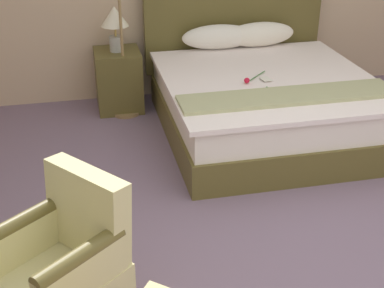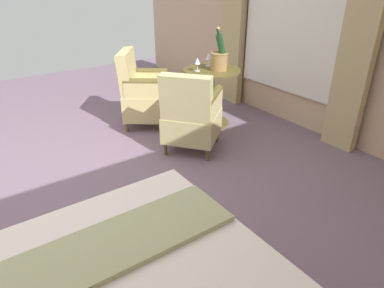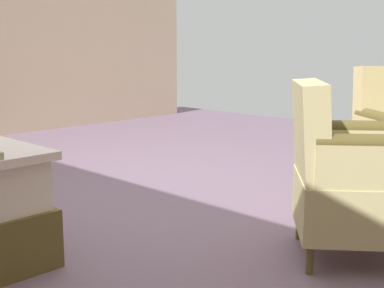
% 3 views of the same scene
% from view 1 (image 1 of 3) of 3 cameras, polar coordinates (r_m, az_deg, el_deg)
% --- Properties ---
extents(ground_plane, '(8.02, 8.02, 0.00)m').
position_cam_1_polar(ground_plane, '(3.37, 16.43, -14.49)').
color(ground_plane, slate).
extents(bed, '(1.87, 2.06, 1.24)m').
position_cam_1_polar(bed, '(4.96, 7.38, 5.10)').
color(bed, brown).
rests_on(bed, ground).
extents(nightstand, '(0.47, 0.47, 0.60)m').
position_cam_1_polar(nightstand, '(5.44, -7.83, 6.77)').
color(nightstand, brown).
rests_on(nightstand, ground).
extents(bedside_lamp, '(0.26, 0.26, 0.44)m').
position_cam_1_polar(bedside_lamp, '(5.26, -8.25, 12.89)').
color(bedside_lamp, '#B1B1AA').
rests_on(bedside_lamp, nightstand).
extents(armchair_by_window, '(0.77, 0.76, 0.87)m').
position_cam_1_polar(armchair_by_window, '(2.83, -13.39, -12.60)').
color(armchair_by_window, brown).
rests_on(armchair_by_window, ground).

